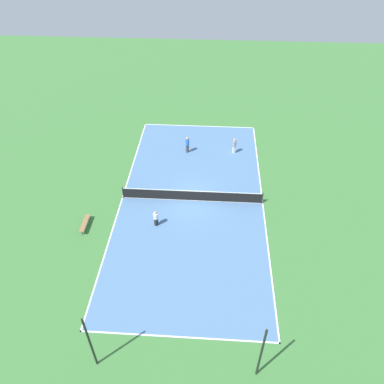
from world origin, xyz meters
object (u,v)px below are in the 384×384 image
at_px(fence_post_back_left, 261,353).
at_px(bench, 85,223).
at_px(player_baseline_gray, 234,145).
at_px(fence_post_back_right, 90,343).
at_px(tennis_ball_far_baseline, 175,138).
at_px(player_near_blue, 187,144).
at_px(tennis_ball_near_net, 244,240).
at_px(player_far_white, 156,218).
at_px(tennis_net, 192,195).

bearing_deg(fence_post_back_left, bench, -39.98).
xyz_separation_m(player_baseline_gray, fence_post_back_right, (7.93, 21.04, 1.31)).
relative_size(player_baseline_gray, tennis_ball_far_baseline, 23.22).
height_order(player_near_blue, fence_post_back_left, fence_post_back_left).
bearing_deg(fence_post_back_right, tennis_ball_near_net, -131.13).
bearing_deg(fence_post_back_right, player_baseline_gray, -110.66).
bearing_deg(player_far_white, tennis_net, -17.27).
relative_size(tennis_net, player_far_white, 8.32).
relative_size(tennis_ball_far_baseline, fence_post_back_right, 0.02).
distance_m(bench, tennis_ball_far_baseline, 14.13).
bearing_deg(tennis_net, player_near_blue, -82.73).
bearing_deg(player_near_blue, tennis_ball_near_net, 82.66).
distance_m(player_baseline_gray, tennis_ball_near_net, 11.42).
relative_size(bench, tennis_ball_far_baseline, 28.02).
bearing_deg(player_far_white, fence_post_back_right, -166.81).
bearing_deg(player_far_white, player_baseline_gray, -8.28).
bearing_deg(fence_post_back_right, player_far_white, -99.48).
relative_size(tennis_ball_near_net, tennis_ball_far_baseline, 1.00).
relative_size(player_baseline_gray, fence_post_back_left, 0.35).
distance_m(bench, player_near_blue, 12.72).
bearing_deg(player_baseline_gray, bench, 25.20).
xyz_separation_m(tennis_net, bench, (7.93, 3.56, -0.17)).
bearing_deg(player_near_blue, fence_post_back_right, 49.27).
relative_size(tennis_net, player_near_blue, 6.88).
distance_m(player_far_white, fence_post_back_right, 11.07).
bearing_deg(fence_post_back_left, tennis_net, -72.58).
height_order(bench, player_far_white, player_far_white).
bearing_deg(tennis_ball_far_baseline, fence_post_back_right, 85.01).
distance_m(tennis_net, player_near_blue, 7.08).
bearing_deg(bench, tennis_ball_far_baseline, 156.58).
xyz_separation_m(tennis_net, fence_post_back_right, (4.35, 13.86, 1.66)).
height_order(bench, tennis_ball_near_net, bench).
bearing_deg(fence_post_back_right, tennis_ball_far_baseline, -94.99).
height_order(tennis_net, player_far_white, player_far_white).
distance_m(tennis_ball_far_baseline, fence_post_back_right, 23.44).
xyz_separation_m(player_far_white, tennis_ball_near_net, (-6.64, 1.16, -0.74)).
relative_size(tennis_ball_far_baseline, fence_post_back_left, 0.02).
xyz_separation_m(player_near_blue, fence_post_back_left, (-5.24, 20.87, 1.25)).
relative_size(tennis_ball_near_net, fence_post_back_left, 0.02).
height_order(player_baseline_gray, tennis_ball_far_baseline, player_baseline_gray).
bearing_deg(player_near_blue, player_baseline_gray, 150.81).
xyz_separation_m(player_near_blue, tennis_ball_far_baseline, (1.42, -2.38, -0.92)).
xyz_separation_m(tennis_net, tennis_ball_near_net, (-4.09, 4.19, -0.50)).
relative_size(player_near_blue, fence_post_back_left, 0.38).
relative_size(player_near_blue, tennis_ball_near_net, 24.61).
height_order(tennis_net, player_near_blue, player_near_blue).
bearing_deg(tennis_ball_far_baseline, fence_post_back_left, 106.00).
relative_size(bench, fence_post_back_right, 0.43).
bearing_deg(bench, player_far_white, 95.59).
bearing_deg(bench, player_near_blue, 146.36).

